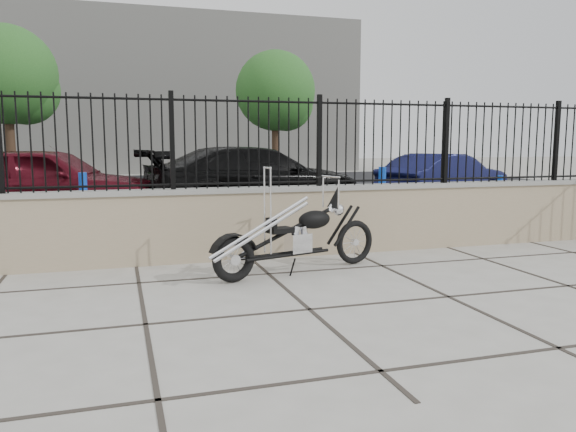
# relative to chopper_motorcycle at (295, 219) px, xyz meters

# --- Properties ---
(ground_plane) EXTENTS (90.00, 90.00, 0.00)m
(ground_plane) POSITION_rel_chopper_motorcycle_xyz_m (-0.32, -1.46, -0.66)
(ground_plane) COLOR #99968E
(ground_plane) RESTS_ON ground
(parking_lot) EXTENTS (30.00, 30.00, 0.00)m
(parking_lot) POSITION_rel_chopper_motorcycle_xyz_m (-0.32, 11.04, -0.66)
(parking_lot) COLOR black
(parking_lot) RESTS_ON ground
(retaining_wall) EXTENTS (14.00, 0.36, 0.96)m
(retaining_wall) POSITION_rel_chopper_motorcycle_xyz_m (-0.32, 1.04, -0.18)
(retaining_wall) COLOR gray
(retaining_wall) RESTS_ON ground_plane
(iron_fence) EXTENTS (14.00, 0.08, 1.20)m
(iron_fence) POSITION_rel_chopper_motorcycle_xyz_m (-0.32, 1.04, 0.90)
(iron_fence) COLOR black
(iron_fence) RESTS_ON retaining_wall
(background_building) EXTENTS (22.00, 6.00, 8.00)m
(background_building) POSITION_rel_chopper_motorcycle_xyz_m (-0.32, 25.04, 3.34)
(background_building) COLOR beige
(background_building) RESTS_ON ground_plane
(chopper_motorcycle) EXTENTS (2.21, 0.97, 1.31)m
(chopper_motorcycle) POSITION_rel_chopper_motorcycle_xyz_m (0.00, 0.00, 0.00)
(chopper_motorcycle) COLOR black
(chopper_motorcycle) RESTS_ON ground_plane
(car_red) EXTENTS (4.72, 2.85, 1.50)m
(car_red) POSITION_rel_chopper_motorcycle_xyz_m (-3.35, 5.90, 0.10)
(car_red) COLOR #4B0A14
(car_red) RESTS_ON parking_lot
(car_black) EXTENTS (5.35, 2.98, 1.47)m
(car_black) POSITION_rel_chopper_motorcycle_xyz_m (0.97, 5.87, 0.08)
(car_black) COLOR black
(car_black) RESTS_ON parking_lot
(car_blue) EXTENTS (4.09, 2.69, 1.28)m
(car_blue) POSITION_rel_chopper_motorcycle_xyz_m (5.94, 6.17, -0.02)
(car_blue) COLOR #10143E
(car_blue) RESTS_ON parking_lot
(bollard_a) EXTENTS (0.14, 0.14, 1.09)m
(bollard_a) POSITION_rel_chopper_motorcycle_xyz_m (-2.54, 3.19, -0.11)
(bollard_a) COLOR blue
(bollard_a) RESTS_ON ground_plane
(bollard_b) EXTENTS (0.14, 0.14, 1.13)m
(bollard_b) POSITION_rel_chopper_motorcycle_xyz_m (2.52, 2.80, -0.09)
(bollard_b) COLOR #0C37C2
(bollard_b) RESTS_ON ground_plane
(bollard_c) EXTENTS (0.13, 0.13, 0.94)m
(bollard_c) POSITION_rel_chopper_motorcycle_xyz_m (4.96, 2.74, -0.19)
(bollard_c) COLOR #0C2FB5
(bollard_c) RESTS_ON ground_plane
(tree_left) EXTENTS (3.39, 3.39, 5.72)m
(tree_left) POSITION_rel_chopper_motorcycle_xyz_m (-5.53, 15.34, 3.35)
(tree_left) COLOR #382619
(tree_left) RESTS_ON ground_plane
(tree_right) EXTENTS (3.13, 3.13, 5.29)m
(tree_right) POSITION_rel_chopper_motorcycle_xyz_m (4.07, 15.37, 3.05)
(tree_right) COLOR #382619
(tree_right) RESTS_ON ground_plane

